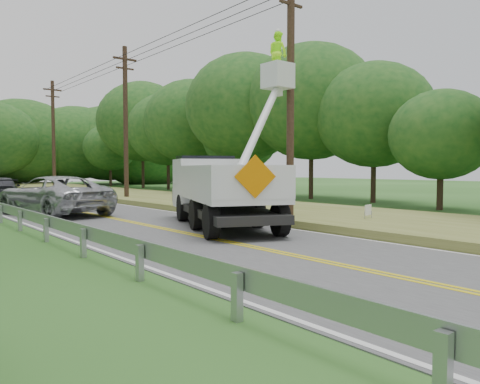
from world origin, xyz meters
TOP-DOWN VIEW (x-y plane):
  - ground at (0.00, 0.00)m, footprint 140.00×140.00m
  - road at (0.00, 14.00)m, footprint 7.20×96.00m
  - guardrail at (-4.02, 14.91)m, footprint 0.18×48.00m
  - utility_poles at (5.00, 17.02)m, footprint 1.60×43.30m
  - tall_grass_verge at (7.10, 14.00)m, footprint 7.00×96.00m
  - treeline_right at (15.19, 24.97)m, footprint 11.15×55.47m
  - bucket_truck at (2.53, 10.39)m, footprint 5.35×8.03m
  - suv_silver at (-1.49, 17.86)m, footprint 4.11×6.89m
  - yard_sign at (6.33, 6.23)m, footprint 0.55×0.15m

SIDE VIEW (x-z plane):
  - ground at x=0.00m, z-range 0.00..0.00m
  - road at x=0.00m, z-range 0.00..0.02m
  - tall_grass_verge at x=7.10m, z-range 0.00..0.30m
  - guardrail at x=-4.02m, z-range 0.17..0.94m
  - yard_sign at x=6.33m, z-range 0.18..0.99m
  - suv_silver at x=-1.49m, z-range 0.02..1.81m
  - bucket_truck at x=2.53m, z-range -2.03..5.34m
  - utility_poles at x=5.00m, z-range 0.27..10.27m
  - treeline_right at x=15.19m, z-range 0.64..12.05m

